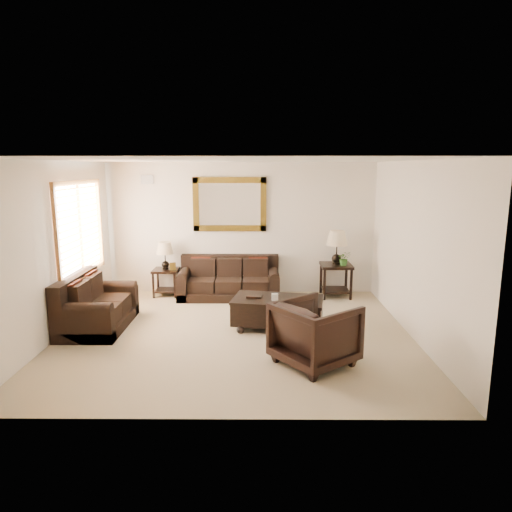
{
  "coord_description": "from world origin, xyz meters",
  "views": [
    {
      "loc": [
        0.37,
        -6.86,
        2.6
      ],
      "look_at": [
        0.32,
        0.6,
        1.14
      ],
      "focal_mm": 32.0,
      "sensor_mm": 36.0,
      "label": 1
    }
  ],
  "objects_px": {
    "sofa": "(229,283)",
    "end_table_right": "(337,254)",
    "armchair": "(315,330)",
    "loveseat": "(95,308)",
    "coffee_table": "(278,309)",
    "end_table_left": "(165,261)"
  },
  "relations": [
    {
      "from": "end_table_left",
      "to": "end_table_right",
      "type": "xyz_separation_m",
      "value": [
        3.47,
        -0.05,
        0.16
      ]
    },
    {
      "from": "loveseat",
      "to": "end_table_right",
      "type": "bearing_deg",
      "value": -66.25
    },
    {
      "from": "sofa",
      "to": "coffee_table",
      "type": "xyz_separation_m",
      "value": [
        0.91,
        -1.8,
        0.01
      ]
    },
    {
      "from": "sofa",
      "to": "end_table_right",
      "type": "relative_size",
      "value": 1.48
    },
    {
      "from": "armchair",
      "to": "loveseat",
      "type": "bearing_deg",
      "value": 30.02
    },
    {
      "from": "end_table_left",
      "to": "coffee_table",
      "type": "bearing_deg",
      "value": -40.6
    },
    {
      "from": "armchair",
      "to": "end_table_right",
      "type": "bearing_deg",
      "value": -51.84
    },
    {
      "from": "sofa",
      "to": "end_table_right",
      "type": "bearing_deg",
      "value": 1.33
    },
    {
      "from": "sofa",
      "to": "end_table_right",
      "type": "distance_m",
      "value": 2.24
    },
    {
      "from": "loveseat",
      "to": "coffee_table",
      "type": "height_order",
      "value": "loveseat"
    },
    {
      "from": "loveseat",
      "to": "end_table_left",
      "type": "xyz_separation_m",
      "value": [
        0.79,
        1.93,
        0.4
      ]
    },
    {
      "from": "sofa",
      "to": "coffee_table",
      "type": "bearing_deg",
      "value": -63.07
    },
    {
      "from": "loveseat",
      "to": "coffee_table",
      "type": "relative_size",
      "value": 0.99
    },
    {
      "from": "sofa",
      "to": "coffee_table",
      "type": "distance_m",
      "value": 2.02
    },
    {
      "from": "armchair",
      "to": "sofa",
      "type": "bearing_deg",
      "value": -15.13
    },
    {
      "from": "sofa",
      "to": "end_table_left",
      "type": "bearing_deg",
      "value": 175.42
    },
    {
      "from": "coffee_table",
      "to": "armchair",
      "type": "relative_size",
      "value": 1.66
    },
    {
      "from": "loveseat",
      "to": "coffee_table",
      "type": "distance_m",
      "value": 3.01
    },
    {
      "from": "armchair",
      "to": "end_table_left",
      "type": "bearing_deg",
      "value": 0.74
    },
    {
      "from": "end_table_right",
      "to": "loveseat",
      "type": "bearing_deg",
      "value": -156.25
    },
    {
      "from": "end_table_right",
      "to": "coffee_table",
      "type": "distance_m",
      "value": 2.3
    },
    {
      "from": "sofa",
      "to": "loveseat",
      "type": "distance_m",
      "value": 2.77
    }
  ]
}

